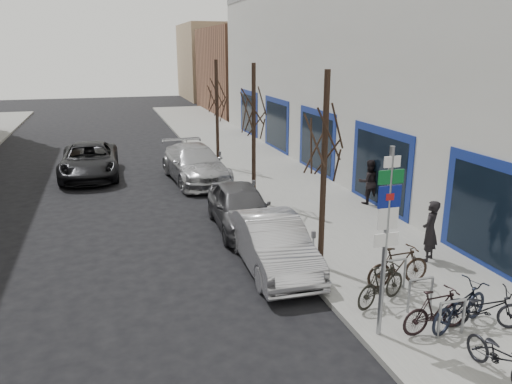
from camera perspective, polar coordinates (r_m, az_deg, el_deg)
ground at (r=10.54m, az=1.77°, el=-18.55°), size 120.00×120.00×0.00m
sidewalk_east at (r=20.49m, az=4.85°, el=-0.80°), size 5.00×70.00×0.15m
commercial_building at (r=31.30m, az=23.10°, el=12.97°), size 20.00×32.00×10.00m
brick_building_far at (r=50.78m, az=1.41°, el=13.75°), size 12.00×14.00×8.00m
tan_building_far at (r=65.30m, az=-2.39°, el=14.67°), size 13.00×12.00×9.00m
highway_sign_pole at (r=10.33m, az=14.68°, el=-4.45°), size 0.55×0.10×4.20m
bike_rack at (r=12.23m, az=18.30°, el=-10.64°), size 0.66×2.26×0.83m
tree_near at (r=13.04m, az=7.95°, el=7.59°), size 1.80×1.80×5.50m
tree_mid at (r=19.09m, az=-0.27°, el=10.37°), size 1.80×1.80×5.50m
tree_far at (r=25.37m, az=-4.53°, el=11.71°), size 1.80×1.80×5.50m
meter_front at (r=13.26m, az=6.54°, el=-6.54°), size 0.10×0.08×1.27m
meter_mid at (r=18.15m, az=-0.27°, el=-0.19°), size 0.10×0.08×1.27m
meter_back at (r=23.32m, az=-4.12°, el=3.42°), size 0.10×0.08×1.27m
bike_near_left at (r=10.52m, az=26.28°, el=-16.22°), size 0.60×1.68×1.01m
bike_near_right at (r=11.50m, az=19.93°, el=-12.58°), size 1.70×0.59×1.02m
bike_mid_curb at (r=11.85m, az=22.28°, el=-11.61°), size 1.96×1.14×1.15m
bike_mid_inner at (r=12.28m, az=14.14°, el=-10.14°), size 1.76×1.10×1.03m
bike_far_curb at (r=12.04m, az=24.64°, el=-11.65°), size 1.83×1.10×1.07m
bike_far_inner at (r=13.25m, az=15.96°, el=-8.12°), size 1.83×0.63×1.10m
parked_car_front at (r=14.01m, az=1.93°, el=-5.89°), size 1.71×4.62×1.51m
parked_car_mid at (r=17.12m, az=-1.76°, el=-1.70°), size 2.01×4.61×1.55m
parked_car_back at (r=23.50m, az=-6.98°, el=3.22°), size 2.79×5.89×1.66m
lane_car at (r=25.49m, az=-18.49°, el=3.45°), size 2.78×5.83×1.60m
pedestrian_near at (r=14.96m, az=19.27°, el=-4.21°), size 0.77×0.73×1.77m
pedestrian_far at (r=19.85m, az=12.76°, el=1.17°), size 0.71×0.54×1.77m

